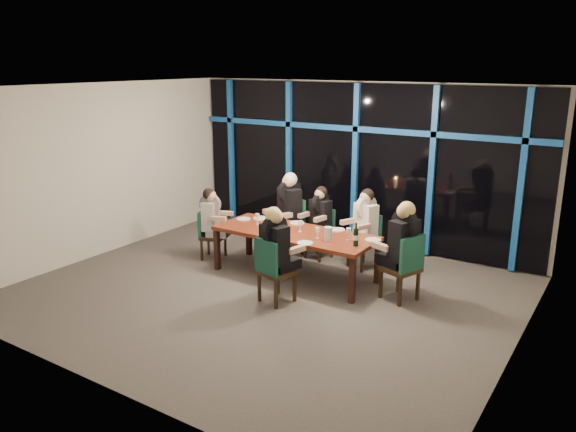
{
  "coord_description": "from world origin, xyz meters",
  "views": [
    {
      "loc": [
        4.5,
        -6.37,
        3.36
      ],
      "look_at": [
        0.0,
        0.6,
        1.05
      ],
      "focal_mm": 35.0,
      "sensor_mm": 36.0,
      "label": 1
    }
  ],
  "objects_px": {
    "dining_table": "(295,236)",
    "diner_end_right": "(402,236)",
    "chair_near_mid": "(272,268)",
    "chair_end_right": "(405,264)",
    "diner_far_left": "(288,202)",
    "chair_far_mid": "(322,230)",
    "diner_near_mid": "(276,240)",
    "water_pitcher": "(328,234)",
    "diner_far_right": "(364,217)",
    "wine_bottle": "(356,237)",
    "chair_end_left": "(209,232)",
    "diner_end_left": "(212,213)",
    "diner_far_mid": "(319,212)",
    "chair_far_left": "(292,223)",
    "chair_far_right": "(367,237)"
  },
  "relations": [
    {
      "from": "water_pitcher",
      "to": "diner_end_right",
      "type": "bearing_deg",
      "value": 32.09
    },
    {
      "from": "chair_near_mid",
      "to": "water_pitcher",
      "type": "relative_size",
      "value": 4.49
    },
    {
      "from": "dining_table",
      "to": "water_pitcher",
      "type": "xyz_separation_m",
      "value": [
        0.67,
        -0.14,
        0.18
      ]
    },
    {
      "from": "diner_far_right",
      "to": "diner_far_left",
      "type": "bearing_deg",
      "value": -152.42
    },
    {
      "from": "diner_far_right",
      "to": "diner_near_mid",
      "type": "relative_size",
      "value": 0.95
    },
    {
      "from": "chair_far_left",
      "to": "chair_end_right",
      "type": "bearing_deg",
      "value": 4.03
    },
    {
      "from": "chair_far_mid",
      "to": "chair_end_left",
      "type": "height_order",
      "value": "chair_far_mid"
    },
    {
      "from": "chair_near_mid",
      "to": "water_pitcher",
      "type": "height_order",
      "value": "same"
    },
    {
      "from": "chair_near_mid",
      "to": "diner_far_right",
      "type": "bearing_deg",
      "value": -88.63
    },
    {
      "from": "chair_near_mid",
      "to": "wine_bottle",
      "type": "height_order",
      "value": "wine_bottle"
    },
    {
      "from": "chair_near_mid",
      "to": "chair_end_right",
      "type": "bearing_deg",
      "value": -130.75
    },
    {
      "from": "chair_far_left",
      "to": "chair_end_right",
      "type": "relative_size",
      "value": 1.0
    },
    {
      "from": "chair_near_mid",
      "to": "diner_end_left",
      "type": "distance_m",
      "value": 2.19
    },
    {
      "from": "diner_end_left",
      "to": "water_pitcher",
      "type": "bearing_deg",
      "value": -110.75
    },
    {
      "from": "chair_far_mid",
      "to": "diner_near_mid",
      "type": "height_order",
      "value": "diner_near_mid"
    },
    {
      "from": "chair_end_left",
      "to": "diner_near_mid",
      "type": "height_order",
      "value": "diner_near_mid"
    },
    {
      "from": "chair_end_left",
      "to": "diner_end_left",
      "type": "xyz_separation_m",
      "value": [
        0.07,
        0.02,
        0.34
      ]
    },
    {
      "from": "diner_far_mid",
      "to": "chair_near_mid",
      "type": "bearing_deg",
      "value": -67.93
    },
    {
      "from": "dining_table",
      "to": "chair_near_mid",
      "type": "relative_size",
      "value": 2.69
    },
    {
      "from": "chair_far_left",
      "to": "diner_far_mid",
      "type": "bearing_deg",
      "value": 29.55
    },
    {
      "from": "diner_end_right",
      "to": "diner_far_mid",
      "type": "bearing_deg",
      "value": -95.13
    },
    {
      "from": "chair_far_left",
      "to": "diner_far_mid",
      "type": "height_order",
      "value": "diner_far_mid"
    },
    {
      "from": "chair_near_mid",
      "to": "diner_end_right",
      "type": "height_order",
      "value": "diner_end_right"
    },
    {
      "from": "chair_end_right",
      "to": "diner_near_mid",
      "type": "height_order",
      "value": "diner_near_mid"
    },
    {
      "from": "chair_end_right",
      "to": "diner_end_right",
      "type": "relative_size",
      "value": 1.03
    },
    {
      "from": "dining_table",
      "to": "diner_end_right",
      "type": "xyz_separation_m",
      "value": [
        1.76,
        0.05,
        0.28
      ]
    },
    {
      "from": "dining_table",
      "to": "water_pitcher",
      "type": "relative_size",
      "value": 12.09
    },
    {
      "from": "dining_table",
      "to": "diner_far_left",
      "type": "xyz_separation_m",
      "value": [
        -0.67,
        0.83,
        0.28
      ]
    },
    {
      "from": "chair_end_right",
      "to": "diner_near_mid",
      "type": "relative_size",
      "value": 1.07
    },
    {
      "from": "chair_end_left",
      "to": "chair_end_right",
      "type": "height_order",
      "value": "chair_end_right"
    },
    {
      "from": "diner_end_right",
      "to": "chair_near_mid",
      "type": "bearing_deg",
      "value": -32.09
    },
    {
      "from": "diner_end_left",
      "to": "water_pitcher",
      "type": "height_order",
      "value": "diner_end_left"
    },
    {
      "from": "chair_end_right",
      "to": "diner_far_left",
      "type": "xyz_separation_m",
      "value": [
        -2.51,
        0.8,
        0.4
      ]
    },
    {
      "from": "diner_far_left",
      "to": "diner_far_mid",
      "type": "xyz_separation_m",
      "value": [
        0.56,
        0.13,
        -0.13
      ]
    },
    {
      "from": "dining_table",
      "to": "chair_end_right",
      "type": "xyz_separation_m",
      "value": [
        1.84,
        0.02,
        -0.12
      ]
    },
    {
      "from": "diner_end_left",
      "to": "diner_end_right",
      "type": "distance_m",
      "value": 3.41
    },
    {
      "from": "chair_far_mid",
      "to": "diner_far_left",
      "type": "xyz_separation_m",
      "value": [
        -0.58,
        -0.21,
        0.48
      ]
    },
    {
      "from": "diner_far_right",
      "to": "dining_table",
      "type": "bearing_deg",
      "value": -105.6
    },
    {
      "from": "chair_far_right",
      "to": "water_pitcher",
      "type": "relative_size",
      "value": 4.27
    },
    {
      "from": "chair_far_mid",
      "to": "diner_near_mid",
      "type": "distance_m",
      "value": 2.1
    },
    {
      "from": "diner_far_left",
      "to": "diner_near_mid",
      "type": "relative_size",
      "value": 1.05
    },
    {
      "from": "diner_far_right",
      "to": "diner_end_right",
      "type": "relative_size",
      "value": 0.91
    },
    {
      "from": "chair_far_mid",
      "to": "diner_far_right",
      "type": "height_order",
      "value": "diner_far_right"
    },
    {
      "from": "chair_far_left",
      "to": "chair_end_left",
      "type": "relative_size",
      "value": 1.18
    },
    {
      "from": "diner_end_left",
      "to": "dining_table",
      "type": "bearing_deg",
      "value": -106.69
    },
    {
      "from": "wine_bottle",
      "to": "diner_near_mid",
      "type": "bearing_deg",
      "value": -133.26
    },
    {
      "from": "diner_end_left",
      "to": "diner_end_right",
      "type": "bearing_deg",
      "value": -106.93
    },
    {
      "from": "diner_near_mid",
      "to": "chair_near_mid",
      "type": "bearing_deg",
      "value": 90.0
    },
    {
      "from": "chair_near_mid",
      "to": "chair_far_mid",
      "type": "bearing_deg",
      "value": -65.29
    },
    {
      "from": "diner_far_right",
      "to": "wine_bottle",
      "type": "bearing_deg",
      "value": -48.16
    }
  ]
}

